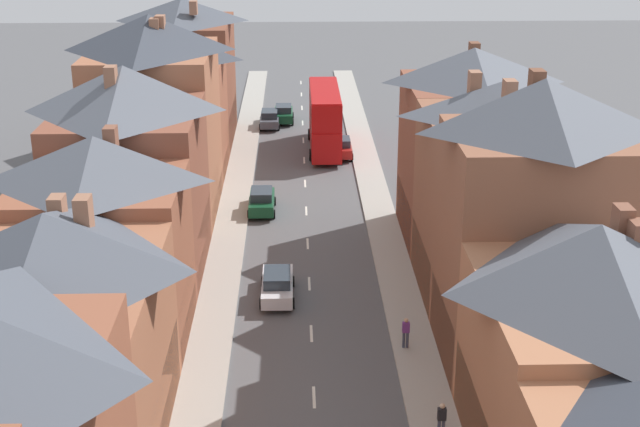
% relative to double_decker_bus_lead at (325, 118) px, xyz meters
% --- Properties ---
extents(pavement_left, '(2.20, 104.00, 0.14)m').
position_rel_double_decker_bus_lead_xyz_m(pavement_left, '(-6.89, -18.87, -2.75)').
color(pavement_left, '#A8A399').
rests_on(pavement_left, ground).
extents(pavement_right, '(2.20, 104.00, 0.14)m').
position_rel_double_decker_bus_lead_xyz_m(pavement_right, '(3.31, -18.87, -2.75)').
color(pavement_right, '#A8A399').
rests_on(pavement_right, ground).
extents(centre_line_dashes, '(0.14, 97.80, 0.01)m').
position_rel_double_decker_bus_lead_xyz_m(centre_line_dashes, '(-1.79, -20.87, -2.81)').
color(centre_line_dashes, silver).
rests_on(centre_line_dashes, ground).
extents(terrace_row_left, '(8.00, 78.61, 14.02)m').
position_rel_double_decker_bus_lead_xyz_m(terrace_row_left, '(-11.98, -30.82, 3.31)').
color(terrace_row_left, '#935138').
rests_on(terrace_row_left, ground).
extents(terrace_row_right, '(8.00, 53.85, 14.07)m').
position_rel_double_decker_bus_lead_xyz_m(terrace_row_right, '(8.39, -42.45, 3.15)').
color(terrace_row_right, '#935138').
rests_on(terrace_row_right, ground).
extents(double_decker_bus_lead, '(2.74, 10.80, 5.30)m').
position_rel_double_decker_bus_lead_xyz_m(double_decker_bus_lead, '(0.00, 0.00, 0.00)').
color(double_decker_bus_lead, '#B70F0F').
rests_on(double_decker_bus_lead, ground).
extents(car_near_silver, '(1.90, 4.36, 1.61)m').
position_rel_double_decker_bus_lead_xyz_m(car_near_silver, '(-4.89, 7.83, -2.00)').
color(car_near_silver, '#4C515B').
rests_on(car_near_silver, ground).
extents(car_parked_left_a, '(1.90, 4.53, 1.62)m').
position_rel_double_decker_bus_lead_xyz_m(car_parked_left_a, '(-3.59, -28.64, -2.00)').
color(car_parked_left_a, silver).
rests_on(car_parked_left_a, ground).
extents(car_parked_right_a, '(1.90, 4.11, 1.68)m').
position_rel_double_decker_bus_lead_xyz_m(car_parked_right_a, '(-3.59, 9.53, -1.97)').
color(car_parked_right_a, '#144728').
rests_on(car_parked_right_a, ground).
extents(car_mid_black, '(1.90, 4.26, 1.68)m').
position_rel_double_decker_bus_lead_xyz_m(car_mid_black, '(-4.89, -14.98, -1.97)').
color(car_mid_black, '#144728').
rests_on(car_mid_black, ground).
extents(car_parked_left_b, '(1.90, 3.87, 1.66)m').
position_rel_double_decker_bus_lead_xyz_m(car_parked_left_b, '(1.31, -1.99, -1.99)').
color(car_parked_left_b, maroon).
rests_on(car_parked_left_b, ground).
extents(pedestrian_mid_left, '(0.36, 0.22, 1.61)m').
position_rel_double_decker_bus_lead_xyz_m(pedestrian_mid_left, '(3.40, -42.26, -1.78)').
color(pedestrian_mid_left, '#3D4256').
rests_on(pedestrian_mid_left, pavement_right).
extents(pedestrian_mid_right, '(0.36, 0.22, 1.61)m').
position_rel_double_decker_bus_lead_xyz_m(pedestrian_mid_right, '(2.83, -34.68, -1.78)').
color(pedestrian_mid_right, '#3D4256').
rests_on(pedestrian_mid_right, pavement_right).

